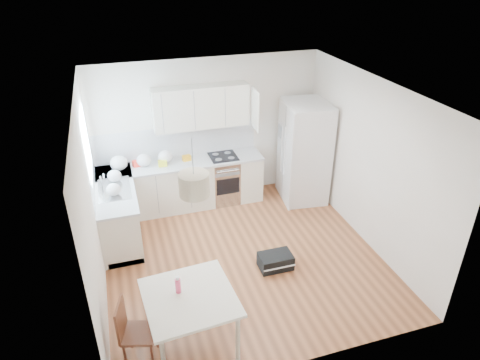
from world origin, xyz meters
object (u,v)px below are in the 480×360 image
Objects in this scene: dining_table at (190,302)px; dining_chair at (139,332)px; gym_bag at (275,261)px; refrigerator at (305,152)px.

dining_table is 0.67m from dining_chair.
dining_chair is at bearing -152.75° from gym_bag.
dining_chair reaches higher than gym_bag.
dining_table is 2.17× the size of gym_bag.
gym_bag is (2.13, 1.08, -0.32)m from dining_chair.
gym_bag is at bearing 42.88° from dining_chair.
dining_table is at bearing -126.95° from refrigerator.
gym_bag is at bearing -117.97° from refrigerator.
gym_bag is (-1.30, -1.88, -0.84)m from refrigerator.
gym_bag is (1.52, 1.07, -0.60)m from dining_table.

